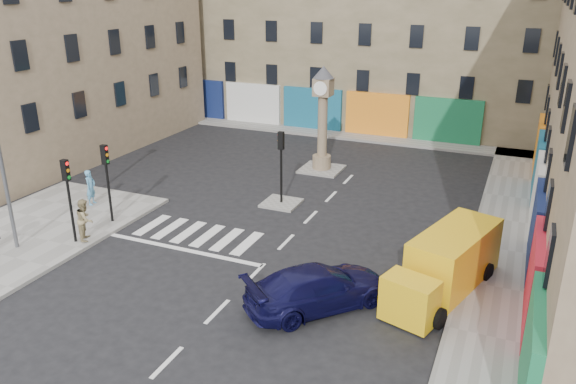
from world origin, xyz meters
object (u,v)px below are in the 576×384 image
Objects in this scene: traffic_light_left_near at (68,188)px; pedestrian_tan at (85,219)px; yellow_van at (446,264)px; pedestrian_blue at (91,187)px; navy_sedan at (318,288)px; clock_pillar at (323,112)px; traffic_light_left_far at (107,171)px; traffic_light_island at (281,156)px.

pedestrian_tan is at bearing 53.14° from traffic_light_left_near.
yellow_van is 3.54× the size of pedestrian_blue.
traffic_light_left_near is 0.71× the size of navy_sedan.
yellow_van is at bearing -105.65° from pedestrian_blue.
clock_pillar is at bearing 65.45° from traffic_light_left_near.
clock_pillar reaches higher than traffic_light_left_far.
navy_sedan is 11.11m from pedestrian_tan.
navy_sedan is 4.84m from yellow_van.
traffic_light_island is 2.06× the size of pedestrian_blue.
traffic_light_left_far is 2.06× the size of pedestrian_blue.
traffic_light_left_near is 15.53m from yellow_van.
pedestrian_tan is at bearing -152.70° from pedestrian_blue.
traffic_light_island is at bearing 51.07° from traffic_light_left_near.
pedestrian_tan is at bearing 36.26° from navy_sedan.
traffic_light_left_far is 15.36m from yellow_van.
clock_pillar is (6.30, 11.40, 0.93)m from traffic_light_left_far.
traffic_light_left_near is at bearing -114.55° from clock_pillar.
yellow_van reaches higher than pedestrian_blue.
pedestrian_tan reaches higher than pedestrian_blue.
traffic_light_left_far is 2.55m from pedestrian_tan.
pedestrian_tan is at bearing -114.13° from clock_pillar.
traffic_light_left_near is 1.63m from pedestrian_tan.
clock_pillar reaches higher than pedestrian_tan.
pedestrian_blue is (-17.61, 1.39, -0.05)m from yellow_van.
navy_sedan is at bearing -124.38° from pedestrian_tan.
traffic_light_island is 9.90m from navy_sedan.
traffic_light_left_near and traffic_light_left_far have the same top height.
traffic_light_left_near is at bearing -90.00° from traffic_light_left_far.
pedestrian_tan is at bearing -129.04° from traffic_light_island.
traffic_light_island is 6.07m from clock_pillar.
yellow_van reaches higher than navy_sedan.
traffic_light_island is (6.30, 5.40, -0.03)m from traffic_light_left_far.
traffic_light_left_far reaches higher than traffic_light_island.
traffic_light_left_near is 2.06× the size of pedestrian_blue.
yellow_van is at bearing -51.93° from clock_pillar.
navy_sedan is at bearing -70.48° from clock_pillar.
traffic_light_left_near is at bearing -128.93° from traffic_light_island.
yellow_van is (15.28, 2.33, -1.52)m from traffic_light_left_near.
traffic_light_island is 10.62m from yellow_van.
pedestrian_blue is at bearing -167.67° from yellow_van.
navy_sedan is 2.82× the size of pedestrian_tan.
traffic_light_left_far is 8.30m from traffic_light_island.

